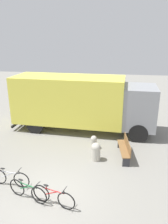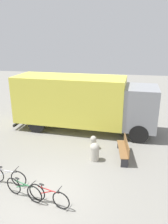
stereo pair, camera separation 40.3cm
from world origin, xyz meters
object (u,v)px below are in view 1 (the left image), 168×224
park_bench (125,147)px  delivery_truck (81,101)px  bicycle_middle (28,191)px  bicycle_far (53,196)px  bollard_far_bench (94,142)px  bollard_near_bench (96,151)px  bicycle_near (10,178)px

park_bench → delivery_truck: bearing=34.2°
delivery_truck → bicycle_middle: delivery_truck is taller
bicycle_far → bollard_far_bench: 4.59m
bollard_near_bench → bollard_far_bench: 1.21m
bicycle_near → bollard_near_bench: (3.22, 2.54, 0.12)m
bicycle_middle → bollard_far_bench: (1.94, 4.35, 0.03)m
bicycle_far → bollard_near_bench: bollard_near_bench is taller
bicycle_middle → bicycle_far: bearing=9.0°
bicycle_middle → bicycle_far: (1.03, -0.14, 0.00)m
delivery_truck → bicycle_near: 6.65m
bicycle_near → park_bench: bearing=37.7°
bicycle_middle → bicycle_near: bearing=165.2°
bollard_near_bench → bollard_far_bench: bollard_near_bench is taller
delivery_truck → bicycle_far: bearing=-86.1°
delivery_truck → bollard_far_bench: delivery_truck is taller
delivery_truck → bollard_near_bench: delivery_truck is taller
delivery_truck → bollard_far_bench: size_ratio=12.18×
bicycle_middle → bollard_near_bench: bearing=72.3°
park_bench → bicycle_far: 4.66m
delivery_truck → park_bench: (2.77, -3.09, -1.42)m
delivery_truck → park_bench: bearing=-45.9°
bicycle_far → delivery_truck: bearing=105.5°
bicycle_near → bollard_far_bench: bearing=55.3°
delivery_truck → bollard_far_bench: 3.11m
park_bench → bollard_near_bench: bearing=103.8°
bollard_near_bench → bicycle_near: bearing=-141.8°
park_bench → bicycle_near: (-4.64, -3.09, -0.14)m
bicycle_middle → park_bench: bearing=62.9°
bollard_near_bench → park_bench: bearing=21.5°
bicycle_near → bollard_far_bench: bicycle_near is taller
park_bench → bicycle_near: park_bench is taller
bicycle_far → bollard_far_bench: (0.92, 4.50, 0.03)m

